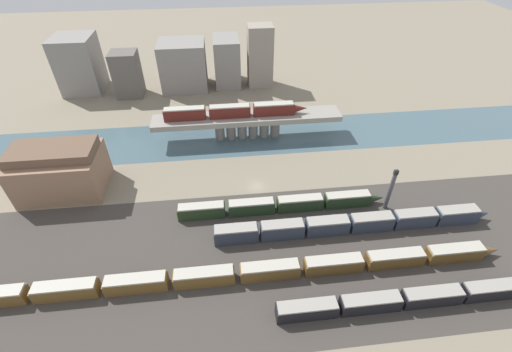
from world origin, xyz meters
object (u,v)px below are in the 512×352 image
at_px(warehouse_building, 60,170).
at_px(train_yard_outer, 281,205).
at_px(train_yard_far, 354,224).
at_px(train_on_bridge, 235,111).
at_px(signal_tower, 390,190).
at_px(train_yard_near, 408,299).
at_px(train_yard_mid, 245,273).

bearing_deg(warehouse_building, train_yard_outer, -14.55).
bearing_deg(train_yard_far, train_on_bridge, 120.01).
distance_m(train_yard_outer, warehouse_building, 58.10).
bearing_deg(train_yard_outer, warehouse_building, 165.45).
relative_size(train_yard_far, warehouse_building, 3.16).
xyz_separation_m(train_yard_far, warehouse_building, (-71.98, 23.03, 4.37)).
bearing_deg(train_yard_outer, signal_tower, -4.52).
height_order(train_yard_near, train_yard_far, train_yard_far).
bearing_deg(warehouse_building, train_yard_near, -29.39).
bearing_deg(train_yard_outer, train_yard_mid, -119.49).
xyz_separation_m(train_yard_mid, signal_tower, (37.22, 16.82, 4.11)).
bearing_deg(train_yard_near, train_on_bridge, 114.71).
distance_m(warehouse_building, signal_tower, 84.24).
distance_m(train_on_bridge, warehouse_building, 51.26).
xyz_separation_m(train_yard_mid, warehouse_building, (-45.36, 33.47, 4.67)).
relative_size(train_yard_near, train_yard_far, 0.79).
relative_size(train_on_bridge, train_yard_near, 0.85).
distance_m(train_on_bridge, train_yard_far, 50.68).
relative_size(warehouse_building, signal_tower, 1.75).
height_order(train_yard_far, train_yard_outer, train_yard_far).
bearing_deg(train_on_bridge, warehouse_building, -156.58).
height_order(train_yard_mid, signal_tower, signal_tower).
distance_m(train_yard_mid, train_yard_outer, 21.74).
bearing_deg(signal_tower, train_yard_mid, -155.68).
distance_m(train_yard_far, signal_tower, 12.94).
bearing_deg(train_yard_near, warehouse_building, 150.61).
xyz_separation_m(train_yard_mid, train_yard_far, (26.62, 10.44, 0.30)).
bearing_deg(train_yard_mid, train_yard_outer, 60.51).
xyz_separation_m(train_yard_near, train_yard_outer, (-19.93, 28.26, 0.12)).
bearing_deg(warehouse_building, train_on_bridge, 23.42).
height_order(train_on_bridge, signal_tower, signal_tower).
height_order(train_yard_near, train_yard_outer, train_yard_outer).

